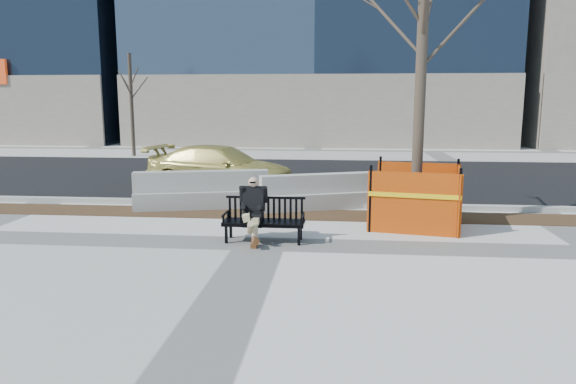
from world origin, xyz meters
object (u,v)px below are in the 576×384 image
at_px(tree_fence, 415,225).
at_px(jersey_barrier_left, 202,208).
at_px(bench, 264,241).
at_px(seated_man, 253,240).
at_px(sedan, 222,189).
at_px(jersey_barrier_right, 321,209).

xyz_separation_m(tree_fence, jersey_barrier_left, (-5.00, 1.34, 0.00)).
bearing_deg(bench, tree_fence, 28.45).
xyz_separation_m(bench, seated_man, (-0.21, 0.04, 0.00)).
height_order(bench, sedan, sedan).
distance_m(bench, sedan, 6.11).
distance_m(bench, jersey_barrier_left, 3.55).
distance_m(tree_fence, jersey_barrier_right, 2.58).
bearing_deg(jersey_barrier_right, seated_man, -130.90).
xyz_separation_m(jersey_barrier_left, jersey_barrier_right, (2.94, 0.23, 0.00)).
bearing_deg(tree_fence, seated_man, -154.16).
bearing_deg(jersey_barrier_left, jersey_barrier_right, -9.77).
xyz_separation_m(seated_man, tree_fence, (3.24, 1.57, 0.00)).
relative_size(jersey_barrier_left, jersey_barrier_right, 1.07).
bearing_deg(bench, jersey_barrier_left, 124.05).
relative_size(bench, sedan, 0.35).
relative_size(sedan, jersey_barrier_right, 1.47).
height_order(seated_man, jersey_barrier_right, seated_man).
bearing_deg(tree_fence, jersey_barrier_right, 142.74).
xyz_separation_m(seated_man, jersey_barrier_left, (-1.75, 2.91, 0.00)).
distance_m(bench, seated_man, 0.22).
xyz_separation_m(tree_fence, jersey_barrier_right, (-2.06, 1.56, 0.00)).
distance_m(tree_fence, jersey_barrier_left, 5.17).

